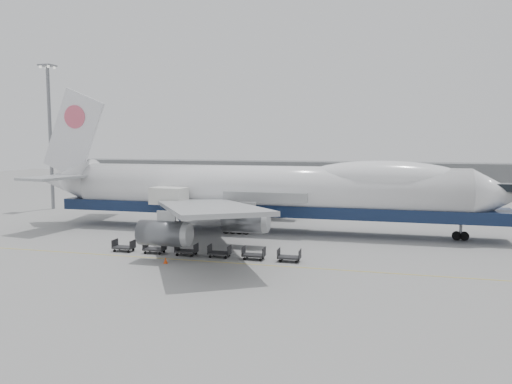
# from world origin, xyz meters

# --- Properties ---
(ground) EXTENTS (260.00, 260.00, 0.00)m
(ground) POSITION_xyz_m (0.00, 0.00, 0.00)
(ground) COLOR gray
(ground) RESTS_ON ground
(apron_line) EXTENTS (60.00, 0.15, 0.01)m
(apron_line) POSITION_xyz_m (0.00, -6.00, 0.01)
(apron_line) COLOR gold
(apron_line) RESTS_ON ground
(hangar) EXTENTS (110.00, 8.00, 7.00)m
(hangar) POSITION_xyz_m (-10.00, 70.00, 3.50)
(hangar) COLOR slate
(hangar) RESTS_ON ground
(floodlight_mast) EXTENTS (2.40, 2.40, 25.43)m
(floodlight_mast) POSITION_xyz_m (-42.00, 24.00, 14.27)
(floodlight_mast) COLOR slate
(floodlight_mast) RESTS_ON ground
(airliner) EXTENTS (67.00, 55.30, 19.98)m
(airliner) POSITION_xyz_m (0.64, 12.00, 5.62)
(airliner) COLOR white
(airliner) RESTS_ON ground
(catering_truck) EXTENTS (5.27, 3.91, 6.11)m
(catering_truck) POSITION_xyz_m (-11.76, 7.35, 3.44)
(catering_truck) COLOR navy
(catering_truck) RESTS_ON ground
(traffic_cone) EXTENTS (0.43, 0.43, 0.63)m
(traffic_cone) POSITION_xyz_m (-5.32, -7.78, 0.30)
(traffic_cone) COLOR #EA430C
(traffic_cone) RESTS_ON ground
(dolly_0) EXTENTS (2.30, 1.35, 1.30)m
(dolly_0) POSITION_xyz_m (-12.12, -3.97, 0.53)
(dolly_0) COLOR #2D2D30
(dolly_0) RESTS_ON ground
(dolly_1) EXTENTS (2.30, 1.35, 1.30)m
(dolly_1) POSITION_xyz_m (-8.38, -3.97, 0.53)
(dolly_1) COLOR #2D2D30
(dolly_1) RESTS_ON ground
(dolly_2) EXTENTS (2.30, 1.35, 1.30)m
(dolly_2) POSITION_xyz_m (-4.64, -3.97, 0.53)
(dolly_2) COLOR #2D2D30
(dolly_2) RESTS_ON ground
(dolly_3) EXTENTS (2.30, 1.35, 1.30)m
(dolly_3) POSITION_xyz_m (-0.91, -3.97, 0.53)
(dolly_3) COLOR #2D2D30
(dolly_3) RESTS_ON ground
(dolly_4) EXTENTS (2.30, 1.35, 1.30)m
(dolly_4) POSITION_xyz_m (2.83, -3.97, 0.53)
(dolly_4) COLOR #2D2D30
(dolly_4) RESTS_ON ground
(dolly_5) EXTENTS (2.30, 1.35, 1.30)m
(dolly_5) POSITION_xyz_m (6.57, -3.97, 0.53)
(dolly_5) COLOR #2D2D30
(dolly_5) RESTS_ON ground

